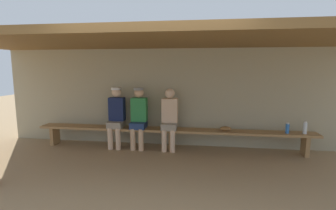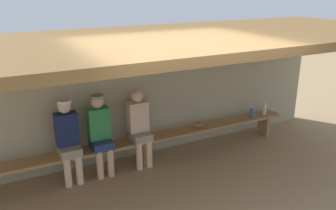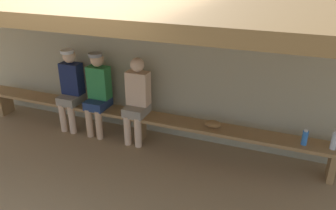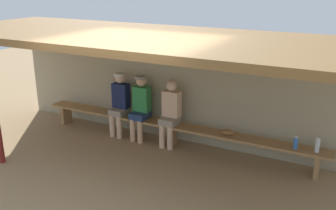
{
  "view_description": "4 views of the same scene",
  "coord_description": "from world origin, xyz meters",
  "px_view_note": "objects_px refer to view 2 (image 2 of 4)",
  "views": [
    {
      "loc": [
        0.67,
        -3.7,
        1.77
      ],
      "look_at": [
        -0.02,
        1.13,
        1.05
      ],
      "focal_mm": 26.73,
      "sensor_mm": 36.0,
      "label": 1
    },
    {
      "loc": [
        -2.15,
        -3.63,
        3.01
      ],
      "look_at": [
        0.45,
        1.44,
        1.04
      ],
      "focal_mm": 37.85,
      "sensor_mm": 36.0,
      "label": 2
    },
    {
      "loc": [
        2.1,
        -2.62,
        2.71
      ],
      "look_at": [
        0.53,
        1.38,
        0.77
      ],
      "focal_mm": 35.88,
      "sensor_mm": 36.0,
      "label": 3
    },
    {
      "loc": [
        3.2,
        -4.74,
        3.21
      ],
      "look_at": [
        0.12,
        1.15,
        0.99
      ],
      "focal_mm": 40.92,
      "sensor_mm": 36.0,
      "label": 4
    }
  ],
  "objects_px": {
    "water_bottle_blue": "(265,109)",
    "player_middle": "(68,137)",
    "water_bottle_orange": "(252,112)",
    "baseball_glove_dark_brown": "(199,125)",
    "player_with_sunglasses": "(139,125)",
    "player_in_white": "(100,131)",
    "bench": "(142,143)"
  },
  "relations": [
    {
      "from": "player_middle",
      "to": "baseball_glove_dark_brown",
      "type": "distance_m",
      "value": 2.4
    },
    {
      "from": "bench",
      "to": "baseball_glove_dark_brown",
      "type": "distance_m",
      "value": 1.16
    },
    {
      "from": "player_with_sunglasses",
      "to": "player_middle",
      "type": "xyz_separation_m",
      "value": [
        -1.2,
        0.0,
        0.02
      ]
    },
    {
      "from": "player_with_sunglasses",
      "to": "baseball_glove_dark_brown",
      "type": "relative_size",
      "value": 5.56
    },
    {
      "from": "player_with_sunglasses",
      "to": "water_bottle_orange",
      "type": "bearing_deg",
      "value": -1.12
    },
    {
      "from": "water_bottle_blue",
      "to": "player_middle",
      "type": "bearing_deg",
      "value": 179.62
    },
    {
      "from": "player_with_sunglasses",
      "to": "player_in_white",
      "type": "distance_m",
      "value": 0.69
    },
    {
      "from": "water_bottle_orange",
      "to": "baseball_glove_dark_brown",
      "type": "distance_m",
      "value": 1.22
    },
    {
      "from": "player_in_white",
      "to": "player_with_sunglasses",
      "type": "bearing_deg",
      "value": -0.04
    },
    {
      "from": "water_bottle_orange",
      "to": "baseball_glove_dark_brown",
      "type": "xyz_separation_m",
      "value": [
        -1.22,
        0.05,
        -0.06
      ]
    },
    {
      "from": "player_middle",
      "to": "player_in_white",
      "type": "bearing_deg",
      "value": 0.0
    },
    {
      "from": "player_with_sunglasses",
      "to": "player_in_white",
      "type": "bearing_deg",
      "value": 179.96
    },
    {
      "from": "player_with_sunglasses",
      "to": "water_bottle_blue",
      "type": "relative_size",
      "value": 5.31
    },
    {
      "from": "player_with_sunglasses",
      "to": "water_bottle_blue",
      "type": "xyz_separation_m",
      "value": [
        2.75,
        -0.03,
        -0.15
      ]
    },
    {
      "from": "player_middle",
      "to": "water_bottle_blue",
      "type": "height_order",
      "value": "player_middle"
    },
    {
      "from": "player_with_sunglasses",
      "to": "player_middle",
      "type": "bearing_deg",
      "value": 179.98
    },
    {
      "from": "player_middle",
      "to": "water_bottle_orange",
      "type": "distance_m",
      "value": 3.61
    },
    {
      "from": "player_in_white",
      "to": "water_bottle_orange",
      "type": "distance_m",
      "value": 3.1
    },
    {
      "from": "water_bottle_orange",
      "to": "water_bottle_blue",
      "type": "bearing_deg",
      "value": 3.54
    },
    {
      "from": "bench",
      "to": "player_with_sunglasses",
      "type": "bearing_deg",
      "value": 175.87
    },
    {
      "from": "bench",
      "to": "player_middle",
      "type": "distance_m",
      "value": 1.29
    },
    {
      "from": "player_middle",
      "to": "water_bottle_blue",
      "type": "xyz_separation_m",
      "value": [
        3.95,
        -0.03,
        -0.17
      ]
    },
    {
      "from": "water_bottle_orange",
      "to": "player_in_white",
      "type": "bearing_deg",
      "value": 179.12
    },
    {
      "from": "water_bottle_orange",
      "to": "baseball_glove_dark_brown",
      "type": "bearing_deg",
      "value": 177.7
    },
    {
      "from": "player_with_sunglasses",
      "to": "water_bottle_blue",
      "type": "distance_m",
      "value": 2.76
    },
    {
      "from": "water_bottle_blue",
      "to": "baseball_glove_dark_brown",
      "type": "xyz_separation_m",
      "value": [
        -1.56,
        0.03,
        -0.07
      ]
    },
    {
      "from": "bench",
      "to": "player_with_sunglasses",
      "type": "relative_size",
      "value": 4.49
    },
    {
      "from": "player_middle",
      "to": "player_with_sunglasses",
      "type": "bearing_deg",
      "value": -0.02
    },
    {
      "from": "player_in_white",
      "to": "water_bottle_blue",
      "type": "height_order",
      "value": "player_in_white"
    },
    {
      "from": "player_middle",
      "to": "water_bottle_orange",
      "type": "height_order",
      "value": "player_middle"
    },
    {
      "from": "player_in_white",
      "to": "baseball_glove_dark_brown",
      "type": "xyz_separation_m",
      "value": [
        1.88,
        0.0,
        -0.24
      ]
    },
    {
      "from": "bench",
      "to": "water_bottle_orange",
      "type": "distance_m",
      "value": 2.37
    }
  ]
}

